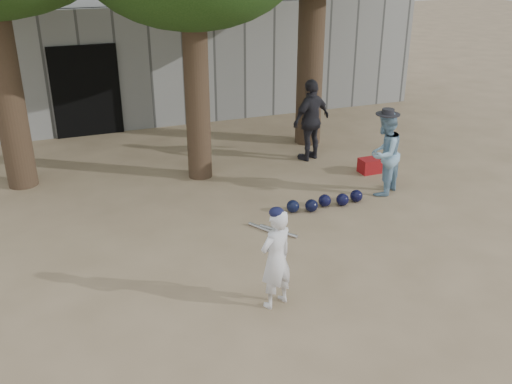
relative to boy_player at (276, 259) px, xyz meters
name	(u,v)px	position (x,y,z in m)	size (l,w,h in m)	color
ground	(241,288)	(-0.29, 0.52, -0.69)	(70.00, 70.00, 0.00)	#937C5E
boy_player	(276,259)	(0.00, 0.00, 0.00)	(0.50, 0.33, 1.38)	silver
spectator_blue	(384,154)	(3.30, 2.66, 0.10)	(0.77, 0.60, 1.58)	#7EA6C3
spectator_dark	(311,120)	(2.85, 4.85, 0.20)	(1.04, 0.43, 1.77)	#222227
red_bag	(370,166)	(3.66, 3.66, -0.54)	(0.42, 0.32, 0.30)	maroon
back_building	(119,54)	(-0.29, 10.86, 0.81)	(16.00, 5.24, 3.00)	gray
helmet_row	(326,202)	(2.01, 2.45, -0.57)	(1.51, 0.34, 0.23)	black
bat_pile	(272,230)	(0.75, 1.92, -0.66)	(0.60, 0.76, 0.06)	silver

